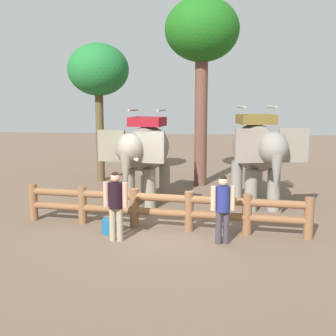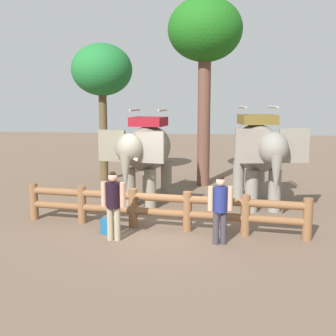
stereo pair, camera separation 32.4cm
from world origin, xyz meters
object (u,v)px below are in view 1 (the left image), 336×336
object	(u,v)px
tourist_woman_in_black	(223,205)
feed_bucket	(111,226)
tourist_man_in_blue	(116,201)
tree_back_center	(202,35)
log_fence	(161,207)
elephant_center	(257,151)
elephant_near_left	(145,151)
tree_far_left	(98,72)

from	to	relation	value
tourist_woman_in_black	feed_bucket	bearing A→B (deg)	170.51
tourist_man_in_blue	tree_back_center	size ratio (longest dim) A/B	0.24
log_fence	tourist_man_in_blue	size ratio (longest dim) A/B	4.48
tourist_woman_in_black	tourist_man_in_blue	bearing A→B (deg)	-177.75
tourist_woman_in_black	elephant_center	bearing A→B (deg)	74.09
tourist_man_in_blue	tree_back_center	xyz separation A→B (m)	(1.71, 7.08, 4.80)
elephant_near_left	tree_back_center	xyz separation A→B (m)	(1.65, 3.29, 4.05)
log_fence	feed_bucket	size ratio (longest dim) A/B	16.17
tree_back_center	feed_bucket	xyz separation A→B (m)	(-1.99, -6.50, -5.61)
tourist_man_in_blue	tree_far_left	world-z (taller)	tree_far_left
feed_bucket	tourist_woman_in_black	bearing A→B (deg)	-9.49
feed_bucket	tree_far_left	bearing A→B (deg)	107.75
tourist_woman_in_black	tree_back_center	size ratio (longest dim) A/B	0.23
elephant_center	tree_back_center	size ratio (longest dim) A/B	0.53
log_fence	tree_far_left	size ratio (longest dim) A/B	1.37
elephant_near_left	log_fence	bearing A→B (deg)	-71.66
elephant_center	elephant_near_left	bearing A→B (deg)	-178.18
tourist_woman_in_black	tree_back_center	bearing A→B (deg)	97.03
log_fence	elephant_center	bearing A→B (deg)	46.23
log_fence	tourist_man_in_blue	distance (m)	1.50
log_fence	tree_back_center	xyz separation A→B (m)	(0.75, 5.99, 5.19)
tourist_man_in_blue	tourist_woman_in_black	bearing A→B (deg)	2.25
tree_far_left	feed_bucket	bearing A→B (deg)	-72.25
elephant_near_left	elephant_center	size ratio (longest dim) A/B	0.96
tourist_woman_in_black	feed_bucket	xyz separation A→B (m)	(-2.85, 0.48, -0.78)
tourist_woman_in_black	tree_back_center	xyz separation A→B (m)	(-0.86, 6.97, 4.83)
elephant_near_left	tourist_woman_in_black	distance (m)	4.53
elephant_near_left	tourist_man_in_blue	bearing A→B (deg)	-90.97
elephant_center	tourist_man_in_blue	world-z (taller)	elephant_center
elephant_center	tourist_woman_in_black	distance (m)	4.04
elephant_near_left	feed_bucket	bearing A→B (deg)	-96.07
tourist_woman_in_black	feed_bucket	size ratio (longest dim) A/B	3.49
tourist_woman_in_black	tree_far_left	world-z (taller)	tree_far_left
tourist_man_in_blue	feed_bucket	world-z (taller)	tourist_man_in_blue
tree_far_left	feed_bucket	distance (m)	8.39
elephant_center	tree_far_left	size ratio (longest dim) A/B	0.68
elephant_near_left	tourist_woman_in_black	world-z (taller)	elephant_near_left
log_fence	feed_bucket	xyz separation A→B (m)	(-1.24, -0.51, -0.42)
tree_far_left	feed_bucket	xyz separation A→B (m)	(2.19, -6.86, -4.31)
elephant_near_left	elephant_center	distance (m)	3.59
elephant_center	tourist_man_in_blue	size ratio (longest dim) A/B	2.22
elephant_near_left	tourist_man_in_blue	world-z (taller)	elephant_near_left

